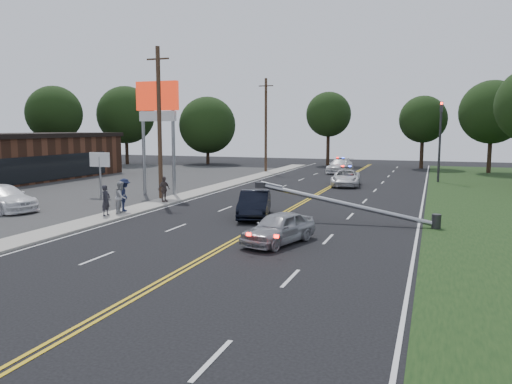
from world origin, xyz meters
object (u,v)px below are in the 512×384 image
at_px(traffic_signal, 440,135).
at_px(bystander_c, 124,195).
at_px(emergency_b, 340,166).
at_px(bystander_b, 121,197).
at_px(crashed_sedan, 254,204).
at_px(parked_car, 3,198).
at_px(utility_pole_mid, 159,123).
at_px(pylon_sign, 158,110).
at_px(emergency_a, 346,178).
at_px(small_sign, 100,163).
at_px(utility_pole_far, 266,125).
at_px(fallen_streetlight, 354,205).
at_px(waiting_sedan, 279,228).
at_px(bystander_d, 164,189).
at_px(bystander_a, 106,200).

relative_size(traffic_signal, bystander_c, 3.80).
relative_size(emergency_b, bystander_c, 2.81).
bearing_deg(bystander_b, crashed_sedan, -91.21).
height_order(crashed_sedan, parked_car, parked_car).
relative_size(utility_pole_mid, parked_car, 1.95).
xyz_separation_m(pylon_sign, parked_car, (-5.11, -8.92, -5.25)).
relative_size(traffic_signal, emergency_a, 1.47).
relative_size(traffic_signal, parked_car, 1.37).
relative_size(small_sign, bystander_c, 1.67).
xyz_separation_m(traffic_signal, emergency_a, (-7.24, -5.67, -3.54)).
bearing_deg(utility_pole_far, emergency_a, -43.31).
bearing_deg(fallen_streetlight, utility_pole_far, 117.24).
xyz_separation_m(emergency_a, bystander_c, (-9.49, -17.62, 0.38)).
bearing_deg(fallen_streetlight, emergency_b, 101.50).
bearing_deg(bystander_c, emergency_a, -57.77).
relative_size(fallen_streetlight, emergency_b, 1.80).
xyz_separation_m(utility_pole_far, waiting_sedan, (11.12, -31.48, -4.42)).
relative_size(traffic_signal, bystander_d, 4.35).
relative_size(pylon_sign, bystander_a, 4.85).
xyz_separation_m(fallen_streetlight, utility_pole_far, (-13.39, 26.00, 4.17)).
distance_m(pylon_sign, small_sign, 5.45).
relative_size(pylon_sign, traffic_signal, 1.13).
bearing_deg(fallen_streetlight, emergency_a, 100.83).
bearing_deg(bystander_c, fallen_streetlight, -113.60).
bearing_deg(small_sign, bystander_c, -43.54).
distance_m(traffic_signal, emergency_b, 12.03).
bearing_deg(bystander_d, bystander_b, -163.79).
xyz_separation_m(pylon_sign, utility_pole_far, (1.30, 20.00, -0.91)).
bearing_deg(bystander_c, pylon_sign, -13.60).
distance_m(waiting_sedan, emergency_b, 33.69).
xyz_separation_m(pylon_sign, traffic_signal, (18.80, 16.00, -1.79)).
height_order(utility_pole_far, parked_car, utility_pole_far).
relative_size(small_sign, crashed_sedan, 0.71).
relative_size(waiting_sedan, bystander_d, 2.40).
bearing_deg(emergency_b, bystander_a, -99.85).
height_order(small_sign, crashed_sedan, small_sign).
distance_m(traffic_signal, emergency_a, 9.85).
distance_m(traffic_signal, utility_pole_mid, 25.12).
bearing_deg(bystander_a, crashed_sedan, -71.07).
height_order(bystander_b, bystander_c, bystander_c).
xyz_separation_m(utility_pole_far, bystander_c, (0.77, -27.30, -4.04)).
height_order(waiting_sedan, emergency_b, emergency_b).
relative_size(crashed_sedan, bystander_a, 2.64).
xyz_separation_m(traffic_signal, crashed_sedan, (-9.39, -22.09, -3.49)).
distance_m(utility_pole_far, crashed_sedan, 27.68).
height_order(utility_pole_mid, waiting_sedan, utility_pole_mid).
relative_size(bystander_a, bystander_b, 0.94).
xyz_separation_m(utility_pole_far, bystander_a, (0.68, -28.86, -4.14)).
bearing_deg(traffic_signal, bystander_a, -124.09).
distance_m(small_sign, emergency_a, 19.54).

